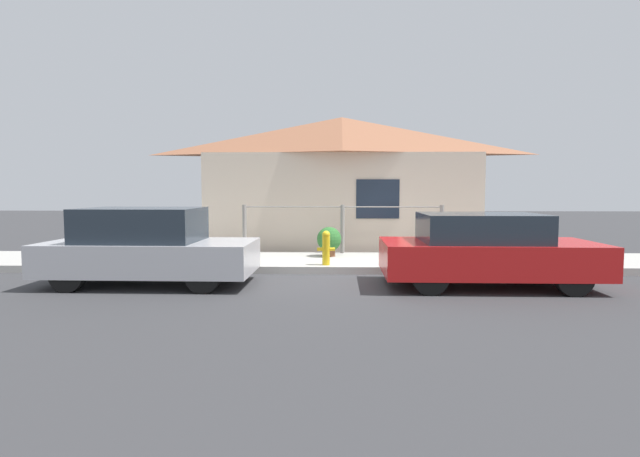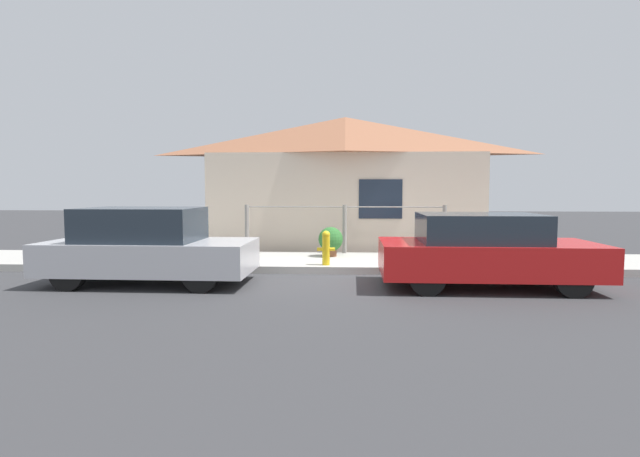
{
  "view_description": "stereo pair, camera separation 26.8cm",
  "coord_description": "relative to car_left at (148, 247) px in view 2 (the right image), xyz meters",
  "views": [
    {
      "loc": [
        -0.2,
        -9.88,
        1.69
      ],
      "look_at": [
        -0.49,
        0.3,
        0.9
      ],
      "focal_mm": 28.0,
      "sensor_mm": 36.0,
      "label": 1
    },
    {
      "loc": [
        0.07,
        -9.87,
        1.69
      ],
      "look_at": [
        -0.49,
        0.3,
        0.9
      ],
      "focal_mm": 28.0,
      "sensor_mm": 36.0,
      "label": 2
    }
  ],
  "objects": [
    {
      "name": "ground_plane",
      "position": [
        3.52,
        1.16,
        -0.67
      ],
      "size": [
        60.0,
        60.0,
        0.0
      ],
      "primitive_type": "plane",
      "color": "#38383A"
    },
    {
      "name": "sidewalk",
      "position": [
        3.52,
        2.35,
        -0.6
      ],
      "size": [
        24.0,
        2.38,
        0.15
      ],
      "color": "#B2AFA8",
      "rests_on": "ground_plane"
    },
    {
      "name": "house",
      "position": [
        3.52,
        5.05,
        2.28
      ],
      "size": [
        7.66,
        2.23,
        3.68
      ],
      "color": "beige",
      "rests_on": "ground_plane"
    },
    {
      "name": "fence",
      "position": [
        3.52,
        3.39,
        0.12
      ],
      "size": [
        4.9,
        0.1,
        1.18
      ],
      "color": "gray",
      "rests_on": "sidewalk"
    },
    {
      "name": "car_left",
      "position": [
        0.0,
        0.0,
        0.0
      ],
      "size": [
        3.68,
        1.69,
        1.37
      ],
      "rotation": [
        0.0,
        0.0,
        -0.01
      ],
      "color": "#B7B7BC",
      "rests_on": "ground_plane"
    },
    {
      "name": "car_right",
      "position": [
        5.97,
        -0.0,
        -0.03
      ],
      "size": [
        3.68,
        1.79,
        1.28
      ],
      "rotation": [
        0.0,
        0.0,
        -0.01
      ],
      "color": "red",
      "rests_on": "ground_plane"
    },
    {
      "name": "fire_hydrant",
      "position": [
        3.15,
        1.44,
        -0.15
      ],
      "size": [
        0.37,
        0.16,
        0.71
      ],
      "color": "yellow",
      "rests_on": "sidewalk"
    },
    {
      "name": "potted_plant_near_hydrant",
      "position": [
        3.2,
        2.78,
        -0.15
      ],
      "size": [
        0.57,
        0.57,
        0.68
      ],
      "color": "brown",
      "rests_on": "sidewalk"
    }
  ]
}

